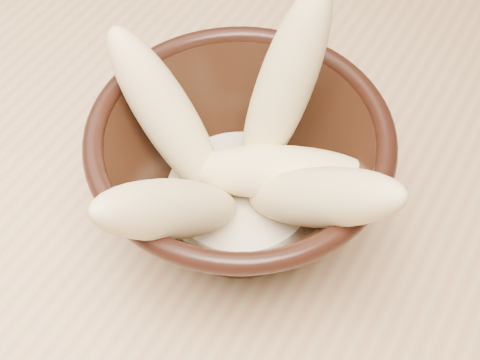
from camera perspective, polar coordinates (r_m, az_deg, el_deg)
table at (r=0.60m, az=-15.39°, el=-1.30°), size 1.20×0.80×0.75m
bowl at (r=0.42m, az=0.00°, el=0.69°), size 0.18×0.18×0.10m
milk_puddle at (r=0.44m, az=0.00°, el=-1.23°), size 0.10×0.10×0.01m
banana_upright at (r=0.41m, az=3.74°, el=7.83°), size 0.06×0.09×0.15m
banana_left at (r=0.41m, az=-6.20°, el=5.38°), size 0.11×0.05×0.12m
banana_right at (r=0.38m, az=6.58°, el=-1.48°), size 0.13×0.07×0.13m
banana_across at (r=0.41m, az=3.07°, el=0.67°), size 0.13×0.08×0.05m
banana_front at (r=0.37m, az=-5.70°, el=-2.51°), size 0.06×0.12×0.13m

